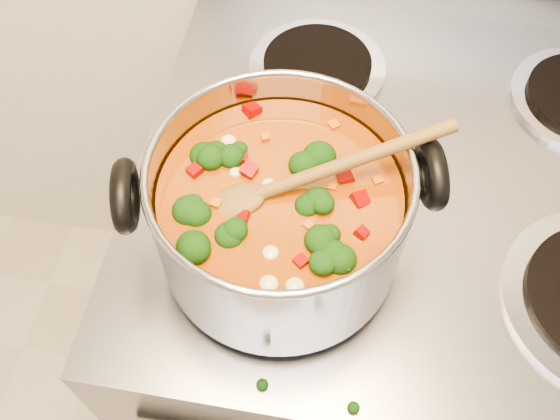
# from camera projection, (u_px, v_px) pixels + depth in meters

# --- Properties ---
(electric_range) EXTENTS (0.75, 0.68, 1.08)m
(electric_range) POSITION_uv_depth(u_px,v_px,m) (390.00, 316.00, 1.15)
(electric_range) COLOR gray
(electric_range) RESTS_ON ground
(stockpot) EXTENTS (0.32, 0.26, 0.16)m
(stockpot) POSITION_uv_depth(u_px,v_px,m) (280.00, 213.00, 0.64)
(stockpot) COLOR #9D9DA4
(stockpot) RESTS_ON electric_range
(wooden_spoon) EXTENTS (0.24, 0.12, 0.08)m
(wooden_spoon) POSITION_uv_depth(u_px,v_px,m) (291.00, 183.00, 0.60)
(wooden_spoon) COLOR brown
(wooden_spoon) RESTS_ON stockpot
(cooktop_crumbs) EXTENTS (0.39, 0.26, 0.01)m
(cooktop_crumbs) POSITION_uv_depth(u_px,v_px,m) (294.00, 182.00, 0.76)
(cooktop_crumbs) COLOR black
(cooktop_crumbs) RESTS_ON electric_range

